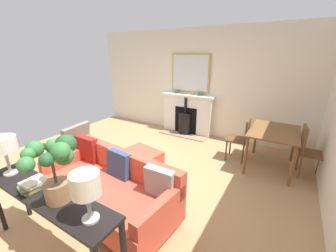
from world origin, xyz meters
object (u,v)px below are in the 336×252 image
table_lamp_far_end (86,186)px  sofa (110,187)px  mantel_bowl_far (200,94)px  ottoman (141,160)px  dining_chair_near_fireplace (242,136)px  book_stack (35,184)px  mantel_bowl_near (177,92)px  console_table (46,201)px  fireplace (187,116)px  dining_chair_by_back_wall (307,148)px  armchair_accent (71,141)px  potted_plant (54,162)px  dining_table (274,135)px  table_lamp_near_end (3,146)px

table_lamp_far_end → sofa: bearing=-140.4°
mantel_bowl_far → ottoman: 2.40m
sofa → dining_chair_near_fireplace: 2.65m
book_stack → dining_chair_near_fireplace: 3.45m
mantel_bowl_near → ottoman: (2.25, 0.51, -0.83)m
sofa → console_table: (0.80, -0.00, 0.34)m
fireplace → console_table: 4.02m
ottoman → table_lamp_far_end: 2.17m
console_table → book_stack: book_stack is taller
mantel_bowl_far → dining_chair_by_back_wall: size_ratio=0.13×
mantel_bowl_near → armchair_accent: bearing=-16.9°
armchair_accent → potted_plant: (1.31, 1.79, 0.69)m
mantel_bowl_near → console_table: (4.02, 0.75, -0.40)m
armchair_accent → ottoman: bearing=108.3°
book_stack → dining_table: size_ratio=0.27×
book_stack → potted_plant: bearing=94.3°
fireplace → console_table: (4.00, 0.42, 0.21)m
ottoman → fireplace: bearing=-175.3°
table_lamp_far_end → potted_plant: 0.45m
book_stack → dining_chair_by_back_wall: dining_chair_by_back_wall is taller
armchair_accent → console_table: 2.07m
console_table → armchair_accent: bearing=-130.5°
table_lamp_far_end → dining_chair_near_fireplace: bearing=170.5°
ottoman → dining_chair_near_fireplace: size_ratio=0.86×
dining_chair_near_fireplace → dining_chair_by_back_wall: bearing=89.5°
sofa → table_lamp_far_end: size_ratio=4.70×
fireplace → book_stack: (3.99, 0.26, 0.34)m
console_table → table_lamp_near_end: table_lamp_near_end is taller
potted_plant → book_stack: bearing=-85.7°
sofa → ottoman: (-0.98, -0.24, -0.10)m
fireplace → mantel_bowl_far: (-0.03, 0.32, 0.61)m
fireplace → potted_plant: bearing=9.2°
dining_chair_near_fireplace → potted_plant: bearing=-17.2°
table_lamp_near_end → fireplace: bearing=176.5°
table_lamp_near_end → book_stack: (-0.00, 0.50, -0.31)m
console_table → sofa: bearing=180.0°
dining_table → dining_chair_by_back_wall: dining_chair_by_back_wall is taller
sofa → dining_table: bearing=143.7°
sofa → dining_chair_by_back_wall: 3.27m
armchair_accent → table_lamp_far_end: size_ratio=1.91×
table_lamp_near_end → dining_table: 3.99m
dining_chair_near_fireplace → dining_table: bearing=89.9°
dining_table → ottoman: bearing=-54.9°
book_stack → dining_chair_near_fireplace: (-3.16, 1.35, -0.30)m
mantel_bowl_far → ottoman: size_ratio=0.15×
sofa → dining_chair_by_back_wall: bearing=136.0°
fireplace → potted_plant: (3.96, 0.64, 0.68)m
mantel_bowl_far → dining_chair_by_back_wall: 2.58m
fireplace → table_lamp_far_end: table_lamp_far_end is taller
mantel_bowl_near → armchair_accent: (2.68, -0.81, -0.61)m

